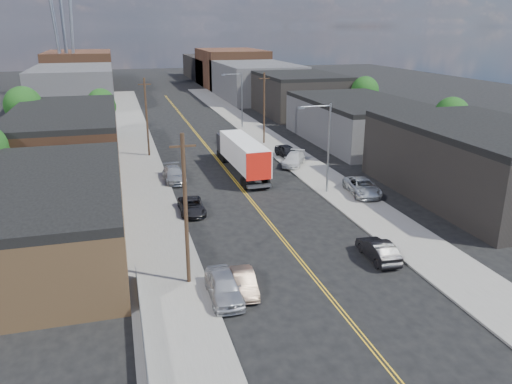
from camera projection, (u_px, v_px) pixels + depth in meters
ground at (194, 131)px, 80.45m from camera, size 260.00×260.00×0.00m
centerline at (212, 152)px, 66.74m from camera, size 0.32×120.00×0.01m
sidewalk_left at (139, 156)px, 64.28m from camera, size 5.00×140.00×0.15m
sidewalk_right at (279, 147)px, 69.15m from camera, size 5.00×140.00×0.15m
warehouse_tan at (38, 216)px, 36.58m from camera, size 12.00×22.00×5.60m
warehouse_brown at (66, 137)px, 60.17m from camera, size 12.00×26.00×6.60m
industrial_right_a at (482, 161)px, 48.42m from camera, size 14.00×22.00×7.10m
industrial_right_b at (359, 120)px, 72.33m from camera, size 14.00×24.00×6.10m
industrial_right_c at (297, 93)px, 95.85m from camera, size 14.00×22.00×7.60m
skyline_left_a at (74, 86)px, 106.04m from camera, size 16.00×30.00×8.00m
skyline_right_a at (255, 81)px, 116.29m from camera, size 16.00×30.00×8.00m
skyline_left_b at (80, 71)px, 128.57m from camera, size 16.00×26.00×10.00m
skyline_right_b at (231, 68)px, 138.82m from camera, size 16.00×26.00×10.00m
skyline_left_c at (84, 71)px, 147.31m from camera, size 16.00×40.00×7.00m
skyline_right_c at (217, 68)px, 157.57m from camera, size 16.00×40.00×7.00m
streetlight_near at (325, 141)px, 48.74m from camera, size 3.39×0.25×9.00m
streetlight_far at (239, 96)px, 80.72m from camera, size 3.39×0.25×9.00m
utility_pole_left_near at (186, 210)px, 31.04m from camera, size 1.60×0.26×10.00m
utility_pole_left_far at (147, 117)px, 63.02m from camera, size 1.60×0.26×10.00m
utility_pole_right at (264, 108)px, 69.97m from camera, size 1.60×0.26×10.00m
chainlink_fence at (143, 340)px, 25.67m from camera, size 0.05×16.00×1.22m
tree_left_mid at (24, 108)px, 68.01m from camera, size 5.10×5.04×8.37m
tree_left_far at (102, 104)px, 77.26m from camera, size 4.35×4.20×6.97m
tree_right_near at (452, 117)px, 64.69m from camera, size 4.60×4.48×7.44m
tree_right_far at (365, 92)px, 86.52m from camera, size 4.85×4.76×7.91m
semi_truck at (241, 152)px, 57.16m from camera, size 2.92×15.51×4.05m
car_left_a at (224, 287)px, 30.59m from camera, size 2.03×4.86×1.64m
car_left_b at (244, 282)px, 31.45m from camera, size 1.69×4.03×1.29m
car_left_c at (192, 206)px, 44.77m from camera, size 2.23×4.71×1.30m
car_left_d at (174, 174)px, 54.01m from camera, size 2.23×5.34×1.54m
car_right_oncoming at (378, 250)px, 35.81m from camera, size 1.80×4.60×1.49m
car_right_lot_a at (362, 187)px, 49.31m from camera, size 3.30×5.92×1.57m
car_right_lot_b at (294, 159)px, 59.84m from camera, size 4.41×5.39×1.47m
car_right_lot_c at (287, 151)px, 63.38m from camera, size 2.45×4.79×1.56m
car_ahead_truck at (230, 140)px, 70.48m from camera, size 2.76×5.23×1.40m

